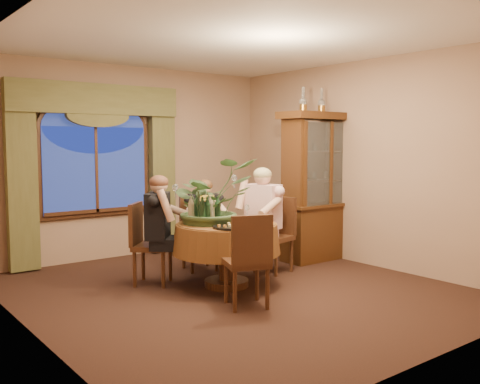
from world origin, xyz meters
TOP-DOWN VIEW (x-y plane):
  - floor at (0.00, 0.00)m, footprint 5.00×5.00m
  - wall_back at (0.00, 2.50)m, footprint 4.50×0.00m
  - wall_right at (2.25, 0.00)m, footprint 0.00×5.00m
  - ceiling at (0.00, 0.00)m, footprint 5.00×5.00m
  - window at (-0.60, 2.43)m, footprint 1.62×0.10m
  - arched_transom at (-0.60, 2.43)m, footprint 1.60×0.06m
  - drapery_left at (-1.63, 2.38)m, footprint 0.38×0.14m
  - drapery_right at (0.43, 2.38)m, footprint 0.38×0.14m
  - swag_valance at (-0.60, 2.35)m, footprint 2.45×0.16m
  - dining_table at (0.03, 0.19)m, footprint 1.57×1.57m
  - china_cabinet at (2.00, 0.58)m, footprint 1.30×0.52m
  - oil_lamp_left at (1.64, 0.58)m, footprint 0.11×0.11m
  - oil_lamp_center at (2.00, 0.58)m, footprint 0.11×0.11m
  - oil_lamp_right at (2.37, 0.58)m, footprint 0.11×0.11m
  - chair_right at (0.92, 0.38)m, footprint 0.50×0.50m
  - chair_back_right at (0.24, 1.06)m, footprint 0.51×0.51m
  - chair_back at (-0.60, 0.81)m, footprint 0.59×0.59m
  - chair_front_left at (-0.27, -0.55)m, footprint 0.55×0.55m
  - person_pink at (0.77, 0.40)m, footprint 0.57×0.60m
  - person_back at (-0.58, 0.71)m, footprint 0.63×0.64m
  - person_scarf at (0.24, 0.95)m, footprint 0.52×0.50m
  - stoneware_vase at (-0.05, 0.32)m, footprint 0.14×0.14m
  - centerpiece_plant at (-0.10, 0.32)m, footprint 1.00×1.11m
  - olive_bowl at (0.07, 0.14)m, footprint 0.16×0.16m
  - cheese_platter at (-0.17, -0.14)m, footprint 0.37×0.37m
  - wine_bottle_0 at (-0.37, 0.32)m, footprint 0.07×0.07m
  - wine_bottle_1 at (-0.26, 0.37)m, footprint 0.07×0.07m
  - wine_bottle_2 at (-0.27, 0.14)m, footprint 0.07×0.07m
  - wine_bottle_3 at (-0.17, 0.24)m, footprint 0.07×0.07m
  - wine_bottle_4 at (-0.34, 0.13)m, footprint 0.07×0.07m
  - wine_bottle_5 at (-0.15, 0.11)m, footprint 0.07×0.07m
  - tasting_paper_0 at (0.19, 0.06)m, footprint 0.32×0.36m
  - tasting_paper_1 at (0.34, 0.38)m, footprint 0.29×0.35m
  - wine_glass_person_pink at (0.43, 0.30)m, footprint 0.07×0.07m
  - wine_glass_person_back at (-0.29, 0.46)m, footprint 0.07×0.07m
  - wine_glass_person_scarf at (0.14, 0.59)m, footprint 0.07×0.07m

SIDE VIEW (x-z plane):
  - floor at x=0.00m, z-range 0.00..0.00m
  - dining_table at x=0.03m, z-range 0.00..0.75m
  - chair_right at x=0.92m, z-range 0.00..0.96m
  - chair_back_right at x=0.24m, z-range 0.00..0.96m
  - chair_back at x=-0.60m, z-range 0.00..0.96m
  - chair_front_left at x=-0.27m, z-range 0.00..0.96m
  - person_scarf at x=0.24m, z-range 0.00..1.21m
  - person_back at x=-0.58m, z-range 0.00..1.31m
  - person_pink at x=0.77m, z-range 0.00..1.37m
  - tasting_paper_0 at x=0.19m, z-range 0.75..0.76m
  - tasting_paper_1 at x=0.34m, z-range 0.75..0.76m
  - cheese_platter at x=-0.17m, z-range 0.75..0.77m
  - olive_bowl at x=0.07m, z-range 0.75..0.80m
  - wine_glass_person_pink at x=0.43m, z-range 0.75..0.93m
  - wine_glass_person_back at x=-0.29m, z-range 0.75..0.93m
  - wine_glass_person_scarf at x=0.14m, z-range 0.75..0.93m
  - stoneware_vase at x=-0.05m, z-range 0.75..1.01m
  - wine_bottle_0 at x=-0.37m, z-range 0.75..1.08m
  - wine_bottle_1 at x=-0.26m, z-range 0.75..1.08m
  - wine_bottle_2 at x=-0.27m, z-range 0.75..1.08m
  - wine_bottle_3 at x=-0.17m, z-range 0.75..1.08m
  - wine_bottle_4 at x=-0.34m, z-range 0.75..1.08m
  - wine_bottle_5 at x=-0.15m, z-range 0.75..1.08m
  - china_cabinet at x=2.00m, z-range 0.00..2.10m
  - drapery_left at x=-1.63m, z-range 0.02..2.34m
  - drapery_right at x=0.43m, z-range 0.02..2.34m
  - window at x=-0.60m, z-range 0.64..1.96m
  - centerpiece_plant at x=-0.10m, z-range 0.95..1.81m
  - wall_back at x=0.00m, z-range -0.85..3.65m
  - wall_right at x=2.25m, z-range -1.10..3.90m
  - arched_transom at x=-0.60m, z-range 1.86..2.30m
  - oil_lamp_left at x=1.64m, z-range 2.10..2.44m
  - oil_lamp_center at x=2.00m, z-range 2.10..2.44m
  - oil_lamp_right at x=2.37m, z-range 2.10..2.44m
  - swag_valance at x=-0.60m, z-range 2.07..2.49m
  - ceiling at x=0.00m, z-range 2.80..2.80m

